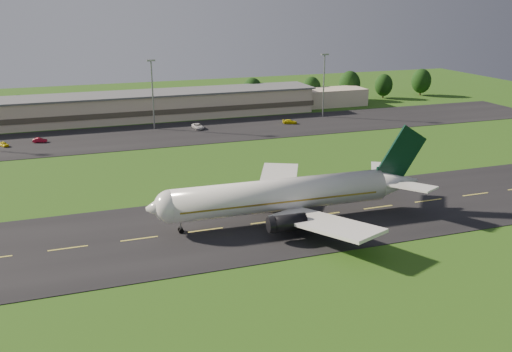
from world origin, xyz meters
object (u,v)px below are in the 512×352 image
object	(u,v)px
service_vehicle_d	(290,122)
service_vehicle_b	(40,140)
service_vehicle_c	(198,126)
airliner	(285,195)
light_mast_centre	(152,86)
terminal	(150,106)
light_mast_east	(324,78)
service_vehicle_a	(4,144)

from	to	relation	value
service_vehicle_d	service_vehicle_b	bearing A→B (deg)	114.70
service_vehicle_c	airliner	bearing A→B (deg)	-96.87
service_vehicle_d	airliner	bearing A→B (deg)	-178.26
service_vehicle_c	light_mast_centre	bearing A→B (deg)	155.99
terminal	light_mast_centre	xyz separation A→B (m)	(-1.40, -16.18, 8.75)
light_mast_east	service_vehicle_c	distance (m)	44.66
light_mast_centre	service_vehicle_a	size ratio (longest dim) A/B	5.76
terminal	service_vehicle_a	size ratio (longest dim) A/B	41.01
service_vehicle_c	service_vehicle_d	size ratio (longest dim) A/B	1.21
terminal	service_vehicle_c	xyz separation A→B (m)	(10.76, -20.45, -3.13)
service_vehicle_a	service_vehicle_d	bearing A→B (deg)	-32.78
service_vehicle_a	light_mast_centre	bearing A→B (deg)	-22.47
light_mast_east	service_vehicle_d	bearing A→B (deg)	-154.67
terminal	service_vehicle_a	distance (m)	48.77
terminal	service_vehicle_d	distance (m)	45.55
service_vehicle_a	service_vehicle_c	size ratio (longest dim) A/B	0.65
service_vehicle_b	service_vehicle_d	size ratio (longest dim) A/B	0.81
service_vehicle_b	service_vehicle_c	xyz separation A→B (m)	(44.07, 2.31, 0.15)
airliner	light_mast_east	world-z (taller)	light_mast_east
service_vehicle_c	terminal	bearing A→B (deg)	113.08
light_mast_centre	service_vehicle_a	world-z (taller)	light_mast_centre
light_mast_east	terminal	bearing A→B (deg)	163.20
service_vehicle_d	service_vehicle_a	bearing A→B (deg)	115.76
service_vehicle_b	service_vehicle_c	bearing A→B (deg)	-76.93
service_vehicle_a	service_vehicle_b	size ratio (longest dim) A/B	0.96
airliner	service_vehicle_b	bearing A→B (deg)	120.88
service_vehicle_b	airliner	bearing A→B (deg)	-140.65
airliner	terminal	bearing A→B (deg)	96.28
service_vehicle_c	service_vehicle_d	world-z (taller)	service_vehicle_c
light_mast_east	service_vehicle_b	size ratio (longest dim) A/B	5.55
airliner	service_vehicle_d	size ratio (longest dim) A/B	11.40
airliner	service_vehicle_a	xyz separation A→B (m)	(-50.06, 71.97, -3.96)
service_vehicle_c	service_vehicle_d	distance (m)	28.53
airliner	service_vehicle_a	size ratio (longest dim) A/B	14.50
service_vehicle_a	service_vehicle_b	distance (m)	9.01
light_mast_centre	light_mast_east	xyz separation A→B (m)	(55.00, 0.00, 0.00)
terminal	service_vehicle_a	world-z (taller)	terminal
light_mast_centre	light_mast_east	distance (m)	55.00
service_vehicle_b	service_vehicle_c	size ratio (longest dim) A/B	0.67
terminal	service_vehicle_b	xyz separation A→B (m)	(-33.30, -22.76, -3.29)
service_vehicle_b	light_mast_east	bearing A→B (deg)	-75.60
terminal	service_vehicle_d	xyz separation A→B (m)	(39.17, -23.01, -3.24)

